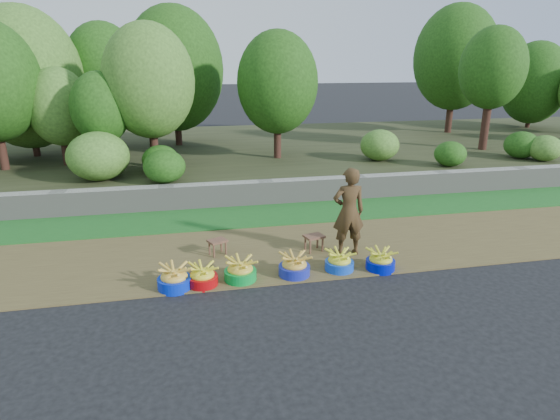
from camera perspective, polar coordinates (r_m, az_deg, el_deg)
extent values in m
plane|color=black|center=(7.15, 4.08, -8.77)|extent=(120.00, 120.00, 0.00)
cube|color=brown|center=(8.24, 1.73, -4.90)|extent=(80.00, 2.50, 0.02)
cube|color=#1F6422|center=(10.07, -0.90, -0.53)|extent=(80.00, 1.50, 0.04)
cube|color=gray|center=(10.79, -1.76, 2.15)|extent=(80.00, 0.35, 0.55)
cube|color=#32371E|center=(15.52, -4.94, 6.86)|extent=(80.00, 10.00, 0.50)
cylinder|color=#351D16|center=(13.89, -30.94, 7.27)|extent=(0.21, 0.21, 1.49)
cylinder|color=#351D16|center=(19.45, 20.04, 11.59)|extent=(0.24, 0.24, 1.85)
ellipsoid|color=#225214|center=(19.37, 20.63, 16.99)|extent=(3.06, 3.06, 3.82)
cylinder|color=#351D16|center=(13.78, -24.78, 7.16)|extent=(0.17, 0.17, 1.05)
ellipsoid|color=#497C2A|center=(13.65, -25.33, 11.31)|extent=(1.61, 1.61, 2.01)
cylinder|color=#351D16|center=(16.04, 23.82, 10.08)|extent=(0.25, 0.25, 1.88)
ellipsoid|color=#225214|center=(15.94, 24.53, 15.49)|extent=(1.95, 1.95, 2.44)
cylinder|color=#351D16|center=(12.69, -15.16, 8.43)|extent=(0.21, 0.21, 1.51)
ellipsoid|color=#497C2A|center=(12.55, -15.71, 14.91)|extent=(2.28, 2.28, 2.85)
cylinder|color=#351D16|center=(12.57, -20.56, 7.02)|extent=(0.18, 0.18, 1.15)
ellipsoid|color=#225214|center=(12.44, -21.06, 11.54)|extent=(1.41, 1.41, 1.76)
cylinder|color=#351D16|center=(16.36, -20.10, 10.33)|extent=(0.23, 0.23, 1.71)
ellipsoid|color=#225214|center=(16.25, -20.70, 15.72)|extent=(2.31, 2.31, 2.89)
cylinder|color=#351D16|center=(15.91, -12.36, 10.39)|extent=(0.21, 0.21, 1.48)
ellipsoid|color=#225214|center=(15.79, -12.77, 16.40)|extent=(3.11, 3.11, 3.88)
cylinder|color=#351D16|center=(22.26, 28.08, 10.18)|extent=(0.17, 0.17, 1.02)
ellipsoid|color=#225214|center=(22.17, 28.58, 13.47)|extent=(2.61, 2.61, 3.27)
cylinder|color=#351D16|center=(13.45, -0.31, 9.38)|extent=(0.21, 0.21, 1.43)
ellipsoid|color=#225214|center=(13.32, -0.32, 15.28)|extent=(2.24, 2.24, 2.80)
cylinder|color=#351D16|center=(15.45, -27.80, 8.15)|extent=(0.19, 0.19, 1.26)
ellipsoid|color=#497C2A|center=(15.32, -28.66, 13.92)|extent=(3.13, 3.13, 3.92)
ellipsoid|color=#497C2A|center=(14.99, 29.59, 6.57)|extent=(0.89, 0.89, 0.71)
ellipsoid|color=#225214|center=(13.18, 20.04, 6.44)|extent=(0.83, 0.83, 0.66)
ellipsoid|color=#497C2A|center=(11.68, -21.29, 6.13)|extent=(1.41, 1.41, 1.13)
ellipsoid|color=#225214|center=(11.91, -14.37, 5.96)|extent=(0.89, 0.89, 0.71)
ellipsoid|color=#225214|center=(11.00, -13.91, 5.17)|extent=(0.95, 0.95, 0.76)
ellipsoid|color=#497C2A|center=(13.42, 12.06, 7.75)|extent=(1.07, 1.07, 0.86)
ellipsoid|color=#225214|center=(15.11, 27.36, 7.06)|extent=(0.95, 0.95, 0.76)
cylinder|color=#0627D5|center=(7.07, -12.72, -8.70)|extent=(0.49, 0.49, 0.18)
ellipsoid|color=gold|center=(7.01, -12.80, -7.70)|extent=(0.43, 0.43, 0.28)
cylinder|color=#AC080C|center=(7.08, -9.42, -8.50)|extent=(0.45, 0.45, 0.16)
ellipsoid|color=yellow|center=(7.03, -9.47, -7.57)|extent=(0.40, 0.40, 0.26)
cylinder|color=#079332|center=(7.16, -4.85, -7.94)|extent=(0.49, 0.49, 0.18)
ellipsoid|color=gold|center=(7.10, -4.88, -6.95)|extent=(0.43, 0.43, 0.28)
cylinder|color=#1A25AC|center=(7.29, 1.76, -7.41)|extent=(0.48, 0.48, 0.17)
ellipsoid|color=gold|center=(7.23, 1.77, -6.43)|extent=(0.43, 0.43, 0.28)
cylinder|color=blue|center=(7.52, 7.23, -6.78)|extent=(0.46, 0.46, 0.16)
ellipsoid|color=yellow|center=(7.47, 7.27, -5.89)|extent=(0.40, 0.40, 0.26)
cylinder|color=#0210B7|center=(7.66, 12.13, -6.57)|extent=(0.46, 0.46, 0.17)
ellipsoid|color=gold|center=(7.61, 12.19, -5.68)|extent=(0.40, 0.40, 0.26)
cube|color=brown|center=(8.02, -7.65, -3.75)|extent=(0.37, 0.33, 0.04)
cylinder|color=brown|center=(7.95, -8.06, -4.98)|extent=(0.03, 0.03, 0.23)
cylinder|color=brown|center=(8.05, -6.62, -4.63)|extent=(0.03, 0.03, 0.23)
cylinder|color=brown|center=(8.08, -8.60, -4.62)|extent=(0.03, 0.03, 0.23)
cylinder|color=brown|center=(8.18, -7.17, -4.28)|extent=(0.03, 0.03, 0.23)
cube|color=brown|center=(8.11, 4.17, -3.23)|extent=(0.38, 0.32, 0.04)
cylinder|color=brown|center=(8.03, 3.70, -4.52)|extent=(0.03, 0.03, 0.25)
cylinder|color=brown|center=(8.15, 5.21, -4.22)|extent=(0.03, 0.03, 0.25)
cylinder|color=brown|center=(8.17, 3.09, -4.12)|extent=(0.03, 0.03, 0.25)
cylinder|color=brown|center=(8.29, 4.59, -3.82)|extent=(0.03, 0.03, 0.25)
imported|color=black|center=(7.90, 8.36, -0.20)|extent=(0.56, 0.38, 1.51)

